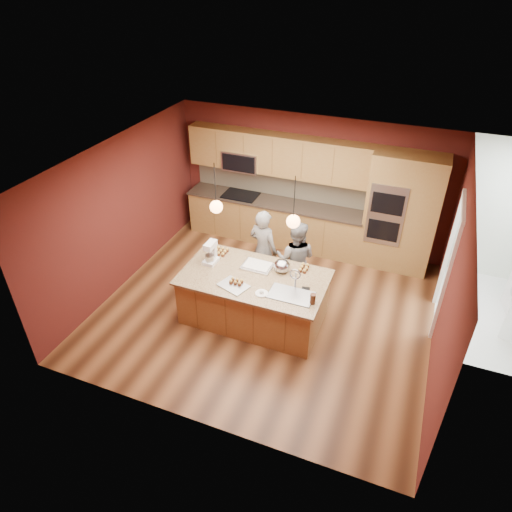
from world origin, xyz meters
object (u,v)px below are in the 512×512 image
at_px(mixing_bowl, 282,266).
at_px(person_left, 263,250).
at_px(stand_mixer, 211,254).
at_px(person_right, 296,259).
at_px(island, 255,297).

bearing_deg(mixing_bowl, person_left, 132.28).
height_order(person_left, stand_mixer, person_left).
relative_size(stand_mixer, mixing_bowl, 1.44).
xyz_separation_m(person_right, mixing_bowl, (-0.05, -0.61, 0.24)).
bearing_deg(stand_mixer, mixing_bowl, 10.70).
distance_m(island, stand_mixer, 1.02).
xyz_separation_m(person_right, stand_mixer, (-1.24, -0.79, 0.30)).
bearing_deg(island, mixing_bowl, 40.87).
height_order(stand_mixer, mixing_bowl, stand_mixer).
bearing_deg(person_left, stand_mixer, 65.86).
xyz_separation_m(island, stand_mixer, (-0.83, 0.12, 0.59)).
bearing_deg(mixing_bowl, stand_mixer, -171.15).
bearing_deg(stand_mixer, person_left, 53.22).
bearing_deg(island, stand_mixer, 171.73).
bearing_deg(person_left, mixing_bowl, 146.78).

